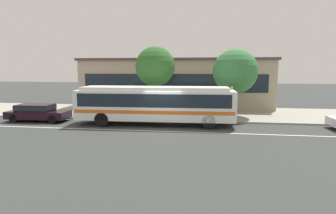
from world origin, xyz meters
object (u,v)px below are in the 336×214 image
pedestrian_waiting_near_sign (194,106)px  pedestrian_walking_along_curb (131,106)px  bus_stop_sign (231,99)px  street_tree_mid_block (235,72)px  transit_bus (155,103)px  sedan_behind_bus (37,112)px  street_tree_near_stop (155,67)px

pedestrian_waiting_near_sign → pedestrian_walking_along_curb: pedestrian_waiting_near_sign is taller
bus_stop_sign → pedestrian_walking_along_curb: bearing=179.0°
bus_stop_sign → street_tree_mid_block: size_ratio=0.47×
transit_bus → street_tree_mid_block: 7.47m
street_tree_mid_block → sedan_behind_bus: bearing=-164.8°
pedestrian_walking_along_curb → street_tree_near_stop: street_tree_near_stop is taller
sedan_behind_bus → pedestrian_waiting_near_sign: pedestrian_waiting_near_sign is taller
pedestrian_walking_along_curb → street_tree_near_stop: size_ratio=0.29×
transit_bus → pedestrian_walking_along_curb: bearing=140.5°
pedestrian_waiting_near_sign → sedan_behind_bus: bearing=-170.9°
pedestrian_walking_along_curb → street_tree_near_stop: (1.59, 1.79, 3.06)m
sedan_behind_bus → street_tree_near_stop: 9.81m
street_tree_mid_block → pedestrian_waiting_near_sign: bearing=-145.8°
pedestrian_waiting_near_sign → street_tree_near_stop: size_ratio=0.31×
transit_bus → sedan_behind_bus: size_ratio=2.42×
pedestrian_walking_along_curb → street_tree_mid_block: street_tree_mid_block is taller
transit_bus → bus_stop_sign: 5.67m
transit_bus → street_tree_mid_block: size_ratio=2.05×
pedestrian_waiting_near_sign → pedestrian_walking_along_curb: (-4.89, -0.09, -0.07)m
sedan_behind_bus → pedestrian_walking_along_curb: bearing=14.6°
pedestrian_waiting_near_sign → street_tree_mid_block: bearing=34.2°
pedestrian_waiting_near_sign → pedestrian_walking_along_curb: size_ratio=1.08×
transit_bus → street_tree_mid_block: bearing=35.5°
pedestrian_waiting_near_sign → bus_stop_sign: bus_stop_sign is taller
sedan_behind_bus → transit_bus: bearing=-0.5°
sedan_behind_bus → pedestrian_walking_along_curb: (6.88, 1.79, 0.35)m
street_tree_mid_block → transit_bus: bearing=-144.5°
transit_bus → sedan_behind_bus: 9.20m
transit_bus → bus_stop_sign: (5.39, 1.75, 0.17)m
transit_bus → sedan_behind_bus: (-9.16, 0.09, -0.86)m
sedan_behind_bus → street_tree_near_stop: street_tree_near_stop is taller
street_tree_mid_block → pedestrian_walking_along_curb: bearing=-164.3°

